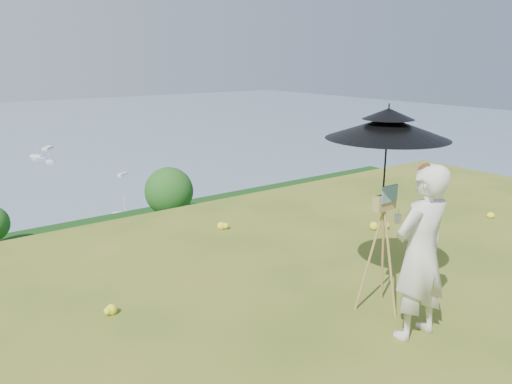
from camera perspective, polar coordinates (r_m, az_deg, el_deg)
slope_trees at (r=40.58m, az=-26.26°, el=-12.44°), size 110.00×50.00×6.00m
painter at (r=5.18m, az=18.28°, el=-6.65°), size 0.68×0.47×1.80m
field_easel at (r=5.68m, az=14.13°, el=-6.26°), size 0.56×0.56×1.45m
sun_umbrella at (r=5.42m, az=14.59°, el=3.94°), size 1.43×1.43×1.10m
painter_cap at (r=4.94m, az=19.10°, el=2.55°), size 0.21×0.25×0.10m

